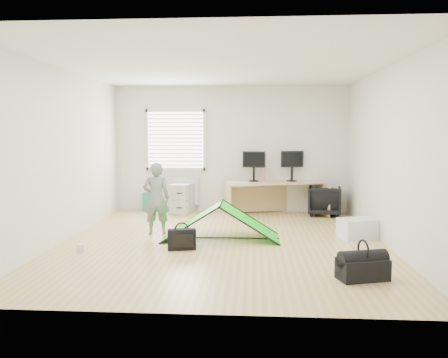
# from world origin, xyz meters

# --- Properties ---
(ground) EXTENTS (5.50, 5.50, 0.00)m
(ground) POSITION_xyz_m (0.00, 0.00, 0.00)
(ground) COLOR tan
(ground) RESTS_ON ground
(back_wall) EXTENTS (5.00, 0.02, 2.70)m
(back_wall) POSITION_xyz_m (0.00, 2.75, 1.35)
(back_wall) COLOR silver
(back_wall) RESTS_ON ground
(window) EXTENTS (1.20, 0.06, 1.20)m
(window) POSITION_xyz_m (-1.20, 2.71, 1.55)
(window) COLOR silver
(window) RESTS_ON back_wall
(radiator) EXTENTS (1.00, 0.12, 0.60)m
(radiator) POSITION_xyz_m (-1.20, 2.67, 0.45)
(radiator) COLOR silver
(radiator) RESTS_ON back_wall
(desk) EXTENTS (2.11, 1.18, 0.69)m
(desk) POSITION_xyz_m (0.94, 2.38, 0.34)
(desk) COLOR tan
(desk) RESTS_ON ground
(filing_cabinet) EXTENTS (0.53, 0.62, 0.63)m
(filing_cabinet) POSITION_xyz_m (-1.03, 2.43, 0.31)
(filing_cabinet) COLOR #ACAEB1
(filing_cabinet) RESTS_ON ground
(monitor_left) EXTENTS (0.49, 0.23, 0.46)m
(monitor_left) POSITION_xyz_m (0.50, 2.48, 0.92)
(monitor_left) COLOR black
(monitor_left) RESTS_ON desk
(monitor_right) EXTENTS (0.50, 0.24, 0.47)m
(monitor_right) POSITION_xyz_m (1.30, 2.57, 0.92)
(monitor_right) COLOR black
(monitor_right) RESTS_ON desk
(keyboard) EXTENTS (0.52, 0.34, 0.02)m
(keyboard) POSITION_xyz_m (0.18, 2.15, 0.70)
(keyboard) COLOR beige
(keyboard) RESTS_ON desk
(thermos) EXTENTS (0.09, 0.09, 0.27)m
(thermos) POSITION_xyz_m (0.70, 2.48, 0.82)
(thermos) COLOR #B8676F
(thermos) RESTS_ON desk
(office_chair) EXTENTS (0.74, 0.76, 0.61)m
(office_chair) POSITION_xyz_m (1.96, 2.37, 0.30)
(office_chair) COLOR black
(office_chair) RESTS_ON ground
(person) EXTENTS (0.49, 0.37, 1.21)m
(person) POSITION_xyz_m (-1.15, 0.49, 0.61)
(person) COLOR slate
(person) RESTS_ON ground
(kite) EXTENTS (1.88, 0.85, 0.58)m
(kite) POSITION_xyz_m (-0.04, 0.21, 0.29)
(kite) COLOR #15DD19
(kite) RESTS_ON ground
(storage_crate) EXTENTS (0.65, 0.54, 0.31)m
(storage_crate) POSITION_xyz_m (2.17, 0.41, 0.16)
(storage_crate) COLOR silver
(storage_crate) RESTS_ON ground
(tote_bag) EXTENTS (0.36, 0.20, 0.41)m
(tote_bag) POSITION_xyz_m (-1.74, 2.62, 0.20)
(tote_bag) COLOR #1C8964
(tote_bag) RESTS_ON ground
(laptop_bag) EXTENTS (0.43, 0.21, 0.31)m
(laptop_bag) POSITION_xyz_m (-0.56, -0.50, 0.15)
(laptop_bag) COLOR black
(laptop_bag) RESTS_ON ground
(white_box) EXTENTS (0.13, 0.13, 0.11)m
(white_box) POSITION_xyz_m (-1.99, -0.68, 0.05)
(white_box) COLOR silver
(white_box) RESTS_ON ground
(duffel_bag) EXTENTS (0.62, 0.43, 0.25)m
(duffel_bag) POSITION_xyz_m (1.75, -1.65, 0.12)
(duffel_bag) COLOR black
(duffel_bag) RESTS_ON ground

